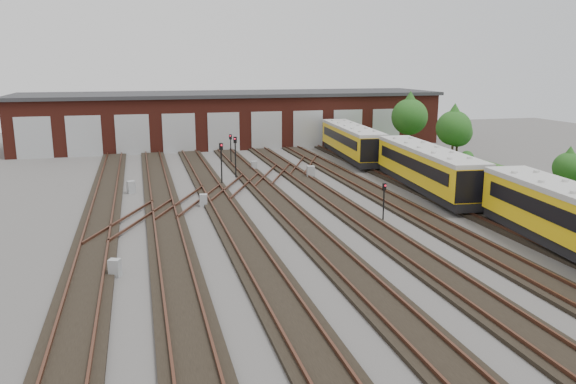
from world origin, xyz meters
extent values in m
plane|color=#4A4745|center=(0.00, 0.00, 0.00)|extent=(120.00, 120.00, 0.00)
cube|color=black|center=(-14.00, 0.00, 0.09)|extent=(2.40, 70.00, 0.18)
cube|color=#532F21|center=(-14.72, 0.00, 0.26)|extent=(0.10, 70.00, 0.15)
cube|color=#532F21|center=(-13.28, 0.00, 0.26)|extent=(0.10, 70.00, 0.15)
cube|color=black|center=(-10.00, 0.00, 0.09)|extent=(2.40, 70.00, 0.18)
cube|color=#532F21|center=(-10.72, 0.00, 0.26)|extent=(0.10, 70.00, 0.15)
cube|color=#532F21|center=(-9.28, 0.00, 0.26)|extent=(0.10, 70.00, 0.15)
cube|color=black|center=(-6.00, 0.00, 0.09)|extent=(2.40, 70.00, 0.18)
cube|color=#532F21|center=(-6.72, 0.00, 0.26)|extent=(0.10, 70.00, 0.15)
cube|color=#532F21|center=(-5.28, 0.00, 0.26)|extent=(0.10, 70.00, 0.15)
cube|color=black|center=(-2.00, 0.00, 0.09)|extent=(2.40, 70.00, 0.18)
cube|color=#532F21|center=(-2.72, 0.00, 0.26)|extent=(0.10, 70.00, 0.15)
cube|color=#532F21|center=(-1.28, 0.00, 0.26)|extent=(0.10, 70.00, 0.15)
cube|color=black|center=(2.00, 0.00, 0.09)|extent=(2.40, 70.00, 0.18)
cube|color=#532F21|center=(1.28, 0.00, 0.26)|extent=(0.10, 70.00, 0.15)
cube|color=#532F21|center=(2.72, 0.00, 0.26)|extent=(0.10, 70.00, 0.15)
cube|color=black|center=(6.00, 0.00, 0.09)|extent=(2.40, 70.00, 0.18)
cube|color=#532F21|center=(5.28, 0.00, 0.26)|extent=(0.10, 70.00, 0.15)
cube|color=#532F21|center=(6.72, 0.00, 0.26)|extent=(0.10, 70.00, 0.15)
cube|color=black|center=(10.00, 0.00, 0.09)|extent=(2.40, 70.00, 0.18)
cube|color=#532F21|center=(9.28, 0.00, 0.26)|extent=(0.10, 70.00, 0.15)
cube|color=#532F21|center=(10.72, 0.00, 0.26)|extent=(0.10, 70.00, 0.15)
cube|color=black|center=(14.00, 0.00, 0.09)|extent=(2.40, 70.00, 0.18)
cube|color=#532F21|center=(13.28, 0.00, 0.26)|extent=(0.10, 70.00, 0.15)
cube|color=#532F21|center=(14.72, 0.00, 0.26)|extent=(0.10, 70.00, 0.15)
cube|color=#532F21|center=(-8.00, 10.00, 0.26)|extent=(5.40, 9.62, 0.15)
cube|color=#532F21|center=(-4.00, 14.00, 0.26)|extent=(5.40, 9.62, 0.15)
cube|color=#532F21|center=(0.00, 18.00, 0.26)|extent=(5.40, 9.62, 0.15)
cube|color=#532F21|center=(-12.00, 6.00, 0.26)|extent=(5.40, 9.62, 0.15)
cube|color=#532F21|center=(4.00, 22.00, 0.26)|extent=(5.40, 9.62, 0.15)
cube|color=#561E15|center=(0.00, 40.00, 3.00)|extent=(50.00, 12.00, 6.00)
cube|color=#2C2D2F|center=(0.00, 40.00, 6.15)|extent=(51.00, 12.50, 0.40)
cube|color=#A9ACAF|center=(-22.00, 33.98, 2.20)|extent=(3.60, 0.12, 4.40)
cube|color=#A9ACAF|center=(-17.00, 33.98, 2.20)|extent=(3.60, 0.12, 4.40)
cube|color=#A9ACAF|center=(-12.00, 33.98, 2.20)|extent=(3.60, 0.12, 4.40)
cube|color=#A9ACAF|center=(-7.00, 33.98, 2.20)|extent=(3.60, 0.12, 4.40)
cube|color=#A9ACAF|center=(-2.00, 33.98, 2.20)|extent=(3.60, 0.12, 4.40)
cube|color=#A9ACAF|center=(3.00, 33.98, 2.20)|extent=(3.60, 0.12, 4.40)
cube|color=#A9ACAF|center=(8.00, 33.98, 2.20)|extent=(3.60, 0.12, 4.40)
cube|color=#A9ACAF|center=(13.00, 33.98, 2.20)|extent=(3.60, 0.12, 4.40)
cube|color=#A9ACAF|center=(18.00, 33.98, 2.20)|extent=(3.60, 0.12, 4.40)
cube|color=#214D19|center=(19.00, 10.00, 0.03)|extent=(8.00, 55.00, 0.05)
cube|color=black|center=(8.66, -6.82, 2.31)|extent=(1.38, 13.37, 0.86)
cube|color=black|center=(10.00, 9.05, 0.64)|extent=(3.82, 15.41, 0.61)
cube|color=#D39B0B|center=(10.00, 9.05, 2.06)|extent=(4.13, 15.44, 2.24)
cube|color=#BAB9B5|center=(10.00, 9.05, 3.33)|extent=(4.23, 15.45, 0.31)
cube|color=black|center=(8.66, 9.18, 2.31)|extent=(1.38, 13.37, 0.86)
cube|color=black|center=(11.34, 8.92, 2.31)|extent=(1.38, 13.37, 0.86)
cube|color=black|center=(10.00, 25.05, 0.64)|extent=(3.82, 15.41, 0.61)
cube|color=#D39B0B|center=(10.00, 25.05, 2.06)|extent=(4.13, 15.44, 2.24)
cube|color=#BAB9B5|center=(10.00, 25.05, 3.33)|extent=(4.23, 15.45, 0.31)
cube|color=black|center=(8.66, 25.18, 2.31)|extent=(1.38, 13.37, 0.86)
cube|color=black|center=(11.34, 24.92, 2.31)|extent=(1.38, 13.37, 0.86)
cylinder|color=black|center=(-4.94, 15.71, 1.46)|extent=(0.11, 0.11, 2.93)
cube|color=black|center=(-4.94, 15.71, 3.20)|extent=(0.31, 0.23, 0.55)
sphere|color=red|center=(-4.94, 15.60, 3.31)|extent=(0.13, 0.13, 0.13)
cylinder|color=black|center=(-3.29, 18.59, 1.52)|extent=(0.11, 0.11, 3.04)
cube|color=black|center=(-3.29, 18.59, 3.32)|extent=(0.31, 0.25, 0.54)
sphere|color=red|center=(-3.29, 18.49, 3.42)|extent=(0.13, 0.13, 0.13)
cylinder|color=black|center=(-2.71, 24.74, 1.28)|extent=(0.10, 0.10, 2.55)
cube|color=black|center=(-2.71, 24.74, 2.80)|extent=(0.29, 0.23, 0.50)
sphere|color=red|center=(-2.71, 24.64, 2.90)|extent=(0.12, 0.12, 0.12)
cylinder|color=black|center=(3.29, 2.13, 1.02)|extent=(0.09, 0.09, 2.04)
cube|color=black|center=(3.29, 2.13, 2.26)|extent=(0.25, 0.20, 0.44)
sphere|color=red|center=(3.29, 2.04, 2.34)|extent=(0.11, 0.11, 0.11)
cube|color=#939698|center=(-12.77, -3.33, 0.43)|extent=(0.64, 0.59, 0.85)
cube|color=#939698|center=(-12.14, 14.55, 0.48)|extent=(0.71, 0.66, 0.96)
cube|color=#939698|center=(-7.22, 8.97, 0.44)|extent=(0.58, 0.50, 0.87)
cube|color=#939698|center=(-1.06, 21.48, 0.43)|extent=(0.52, 0.44, 0.87)
cube|color=#939698|center=(2.97, 16.58, 0.54)|extent=(0.71, 0.61, 1.08)
cylinder|color=#322416|center=(18.57, 29.04, 1.05)|extent=(0.26, 0.26, 2.11)
sphere|color=#184413|center=(18.57, 29.04, 3.87)|extent=(4.10, 4.10, 4.10)
cone|color=#184413|center=(18.57, 29.04, 5.33)|extent=(3.52, 3.52, 2.93)
cylinder|color=#322416|center=(20.64, 22.17, 0.77)|extent=(0.23, 0.23, 1.54)
sphere|color=#184413|center=(20.64, 22.17, 2.82)|extent=(2.99, 2.99, 2.99)
cone|color=#184413|center=(20.64, 22.17, 3.89)|extent=(2.57, 2.57, 2.14)
cylinder|color=#322416|center=(19.75, 21.56, 0.92)|extent=(0.23, 0.23, 1.83)
sphere|color=#184413|center=(19.75, 21.56, 3.36)|extent=(3.56, 3.56, 3.56)
cone|color=#184413|center=(19.75, 21.56, 4.63)|extent=(3.05, 3.05, 2.54)
cylinder|color=#322416|center=(19.61, 5.14, 0.59)|extent=(0.22, 0.22, 1.19)
sphere|color=#184413|center=(19.61, 5.14, 2.17)|extent=(2.31, 2.31, 2.31)
cone|color=#184413|center=(19.61, 5.14, 3.00)|extent=(1.98, 1.98, 1.65)
sphere|color=#184413|center=(17.05, 14.76, 0.73)|extent=(1.45, 1.45, 1.45)
sphere|color=#184413|center=(20.76, 20.38, 0.68)|extent=(1.35, 1.35, 1.35)
camera|label=1|loc=(-11.32, -29.33, 9.73)|focal=35.00mm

